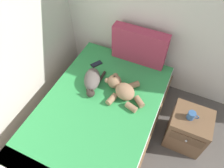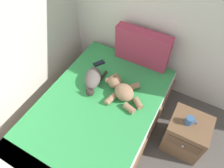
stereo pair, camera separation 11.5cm
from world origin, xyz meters
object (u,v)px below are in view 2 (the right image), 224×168
at_px(cat, 93,79).
at_px(teddy_bear, 121,89).
at_px(cell_phone, 99,63).
at_px(mug, 190,121).
at_px(nightstand, 186,134).
at_px(bed, 95,121).
at_px(patterned_cushion, 142,48).

relative_size(cat, teddy_bear, 0.82).
height_order(cat, cell_phone, cat).
bearing_deg(teddy_bear, mug, -1.87).
bearing_deg(cat, nightstand, 0.74).
bearing_deg(bed, patterned_cushion, 81.31).
bearing_deg(bed, nightstand, 18.86).
bearing_deg(teddy_bear, cat, -175.97).
xyz_separation_m(bed, patterned_cushion, (0.15, 0.95, 0.48)).
bearing_deg(nightstand, patterned_cushion, 144.47).
relative_size(teddy_bear, cell_phone, 3.31).
bearing_deg(cat, mug, 0.02).
distance_m(teddy_bear, cell_phone, 0.58).
relative_size(bed, teddy_bear, 3.86).
bearing_deg(teddy_bear, patterned_cushion, 92.03).
distance_m(bed, nightstand, 1.06).
height_order(bed, cell_phone, cell_phone).
bearing_deg(cell_phone, cat, -71.01).
bearing_deg(bed, cat, 122.42).
distance_m(cell_phone, mug, 1.32).
xyz_separation_m(cell_phone, mug, (1.28, -0.33, 0.07)).
xyz_separation_m(cell_phone, nightstand, (1.32, -0.31, -0.23)).
distance_m(teddy_bear, nightstand, 0.88).
distance_m(teddy_bear, mug, 0.80).
bearing_deg(cat, teddy_bear, 4.03).
height_order(bed, mug, mug).
distance_m(patterned_cushion, cell_phone, 0.60).
relative_size(bed, nightstand, 4.08).
xyz_separation_m(teddy_bear, nightstand, (0.83, -0.01, -0.30)).
xyz_separation_m(bed, teddy_bear, (0.17, 0.35, 0.32)).
bearing_deg(cat, patterned_cushion, 60.60).
relative_size(cat, mug, 3.69).
bearing_deg(mug, patterned_cushion, 142.56).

